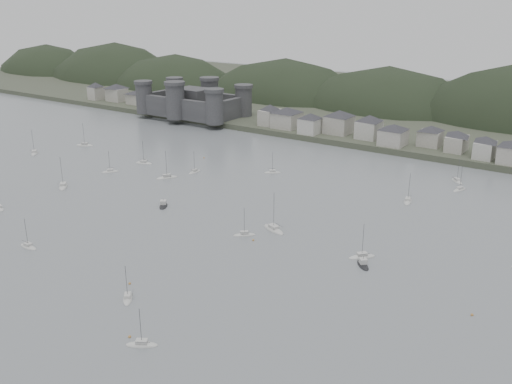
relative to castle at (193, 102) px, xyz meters
The scene contains 9 objects.
ground 216.45m from the castle, 56.28° to the right, with size 900.00×900.00×0.00m, color slate.
far_shore_land 166.61m from the castle, 43.83° to the left, with size 900.00×250.00×3.00m, color #383D2D.
forested_ridge 155.26m from the castle, 35.67° to the left, with size 851.55×103.94×102.57m.
castle is the anchor object (origin of this frame).
waterfront_town 170.64m from the castle, ahead, with size 451.48×28.46×12.92m.
moored_fleet 158.03m from the castle, 46.07° to the right, with size 267.60×173.85×13.72m.
motor_launch_near 211.93m from the castle, 36.25° to the right, with size 6.54×6.79×3.68m.
motor_launch_far 153.38m from the castle, 53.20° to the right, with size 6.59×7.74×3.81m.
mooring_buoys 191.80m from the castle, 45.67° to the right, with size 141.10×122.74×0.70m.
Camera 1 is at (106.59, -78.06, 70.89)m, focal length 39.16 mm.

